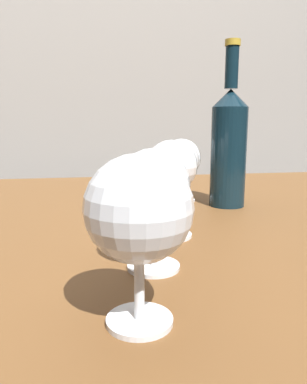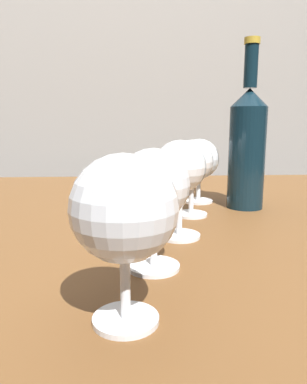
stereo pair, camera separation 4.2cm
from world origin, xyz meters
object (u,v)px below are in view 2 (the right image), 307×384
(wine_glass_white, at_px, (154,188))
(wine_glass_port, at_px, (180,170))
(wine_glass_pinot, at_px, (129,210))
(wine_glass_rose, at_px, (199,160))
(wine_glass_empty, at_px, (192,164))
(wine_bottle, at_px, (247,145))

(wine_glass_white, distance_m, wine_glass_port, 0.13)
(wine_glass_white, height_order, wine_glass_port, wine_glass_port)
(wine_glass_pinot, xyz_separation_m, wine_glass_rose, (0.14, 0.47, -0.01))
(wine_glass_white, bearing_deg, wine_glass_port, 68.87)
(wine_glass_port, bearing_deg, wine_glass_rose, 73.36)
(wine_glass_pinot, height_order, wine_glass_white, wine_glass_pinot)
(wine_glass_empty, relative_size, wine_bottle, 0.43)
(wine_glass_pinot, height_order, wine_glass_port, wine_glass_pinot)
(wine_glass_rose, relative_size, wine_bottle, 0.42)
(wine_glass_rose, bearing_deg, wine_glass_port, -106.64)
(wine_bottle, bearing_deg, wine_glass_rose, 147.36)
(wine_glass_white, xyz_separation_m, wine_glass_port, (0.05, 0.12, 0.00))
(wine_glass_port, height_order, wine_glass_empty, wine_glass_port)
(wine_glass_pinot, bearing_deg, wine_bottle, 61.39)
(wine_glass_rose, bearing_deg, wine_glass_pinot, -106.88)
(wine_glass_white, distance_m, wine_glass_rose, 0.38)
(wine_glass_rose, distance_m, wine_bottle, 0.11)
(wine_glass_port, height_order, wine_glass_rose, wine_glass_port)
(wine_glass_pinot, bearing_deg, wine_glass_empty, 72.99)
(wine_glass_white, bearing_deg, wine_glass_pinot, -102.94)
(wine_glass_rose, bearing_deg, wine_glass_white, -108.14)
(wine_glass_pinot, relative_size, wine_glass_rose, 1.09)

